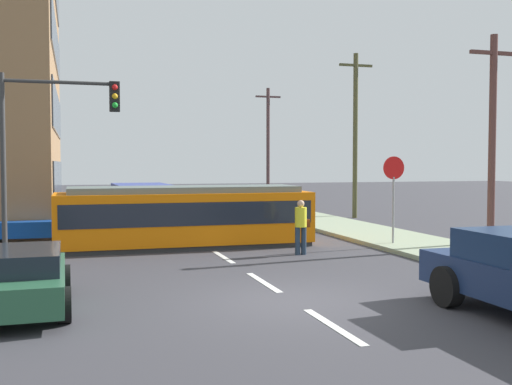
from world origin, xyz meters
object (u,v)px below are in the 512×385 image
parked_sedan_near (12,279)px  pedestrian_crossing (301,224)px  traffic_light_mast (51,131)px  stop_sign (394,181)px  city_bus (143,201)px  parked_sedan_mid (31,221)px  utility_pole_far (268,143)px  streetcar_tram (185,215)px  utility_pole_mid (355,133)px  utility_pole_near (492,136)px

parked_sedan_near → pedestrian_crossing: bearing=33.4°
traffic_light_mast → pedestrian_crossing: bearing=-3.0°
parked_sedan_near → stop_sign: (11.30, 5.81, 1.57)m
traffic_light_mast → parked_sedan_near: bearing=-95.6°
city_bus → stop_sign: size_ratio=1.79×
city_bus → parked_sedan_near: size_ratio=1.28×
parked_sedan_mid → stop_sign: 13.29m
stop_sign → utility_pole_far: bearing=82.8°
pedestrian_crossing → parked_sedan_near: bearing=-146.6°
pedestrian_crossing → parked_sedan_near: size_ratio=0.41×
city_bus → parked_sedan_mid: (-4.65, -4.97, -0.40)m
streetcar_tram → pedestrian_crossing: 4.17m
streetcar_tram → utility_pole_mid: (10.19, 8.10, 3.31)m
pedestrian_crossing → utility_pole_far: size_ratio=0.21×
utility_pole_near → utility_pole_mid: size_ratio=0.84×
city_bus → pedestrian_crossing: size_ratio=3.08×
city_bus → utility_pole_near: size_ratio=0.73×
parked_sedan_mid → stop_sign: (11.72, -6.07, 1.57)m
utility_pole_mid → utility_pole_near: bearing=-92.1°
pedestrian_crossing → utility_pole_mid: bearing=56.9°
streetcar_tram → utility_pole_near: utility_pole_near is taller
pedestrian_crossing → utility_pole_mid: 13.46m
traffic_light_mast → utility_pole_near: size_ratio=0.74×
streetcar_tram → traffic_light_mast: 5.46m
pedestrian_crossing → utility_pole_far: utility_pole_far is taller
pedestrian_crossing → utility_pole_near: (6.69, -0.19, 2.74)m
city_bus → parked_sedan_mid: city_bus is taller
city_bus → pedestrian_crossing: city_bus is taller
pedestrian_crossing → parked_sedan_mid: pedestrian_crossing is taller
parked_sedan_mid → traffic_light_mast: bearing=-81.5°
utility_pole_mid → stop_sign: bearing=-109.2°
streetcar_tram → city_bus: bearing=92.8°
utility_pole_far → city_bus: bearing=-131.0°
parked_sedan_mid → utility_pole_far: bearing=48.3°
parked_sedan_near → utility_pole_near: size_ratio=0.57×
streetcar_tram → stop_sign: 7.05m
pedestrian_crossing → parked_sedan_mid: size_ratio=0.37×
pedestrian_crossing → utility_pole_near: 7.24m
parked_sedan_near → city_bus: bearing=75.9°
traffic_light_mast → utility_pole_near: utility_pole_near is taller
city_bus → parked_sedan_mid: 6.82m
stop_sign → utility_pole_mid: 11.02m
parked_sedan_mid → city_bus: bearing=46.9°
pedestrian_crossing → utility_pole_mid: (7.11, 10.91, 3.41)m
utility_pole_far → streetcar_tram: bearing=-115.0°
city_bus → utility_pole_near: (10.21, -11.93, 2.66)m
stop_sign → utility_pole_near: size_ratio=0.41×
stop_sign → parked_sedan_near: bearing=-152.8°
city_bus → utility_pole_mid: 11.17m
pedestrian_crossing → utility_pole_near: bearing=-1.7°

